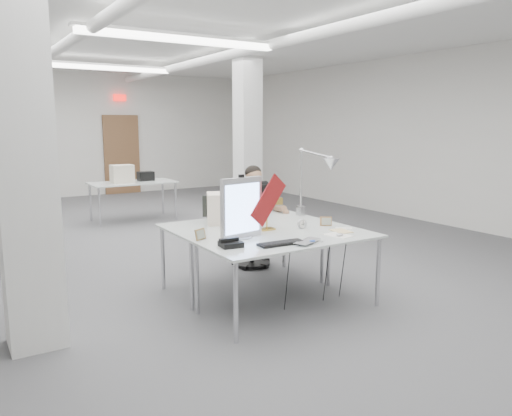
{
  "coord_description": "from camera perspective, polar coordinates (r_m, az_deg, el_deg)",
  "views": [
    {
      "loc": [
        -2.83,
        -6.42,
        1.87
      ],
      "look_at": [
        -0.09,
        -2.0,
        0.99
      ],
      "focal_mm": 35.0,
      "sensor_mm": 36.0,
      "label": 1
    }
  ],
  "objects": [
    {
      "name": "mouse",
      "position": [
        5.06,
        9.56,
        -3.04
      ],
      "size": [
        0.09,
        0.06,
        0.03
      ],
      "primitive_type": "ellipsoid",
      "rotation": [
        0.0,
        0.0,
        0.1
      ],
      "color": "#AEAFB3",
      "rests_on": "desk_main"
    },
    {
      "name": "keyboard",
      "position": [
        4.67,
        2.92,
        -4.06
      ],
      "size": [
        0.46,
        0.18,
        0.02
      ],
      "primitive_type": "cube",
      "rotation": [
        0.0,
        0.0,
        -0.06
      ],
      "color": "black",
      "rests_on": "desk_main"
    },
    {
      "name": "bg_desk_b",
      "position": [
        11.72,
        -26.66,
        3.07
      ],
      "size": [
        1.6,
        0.8,
        0.02
      ],
      "primitive_type": "cube",
      "color": "silver",
      "rests_on": "room_shell"
    },
    {
      "name": "paper_stack_a",
      "position": [
        5.1,
        9.37,
        -3.1
      ],
      "size": [
        0.22,
        0.29,
        0.01
      ],
      "primitive_type": "cube",
      "rotation": [
        0.0,
        0.0,
        0.15
      ],
      "color": "silver",
      "rests_on": "desk_main"
    },
    {
      "name": "room_shell",
      "position": [
        7.16,
        -8.28,
        8.11
      ],
      "size": [
        10.04,
        14.04,
        3.24
      ],
      "color": "#4D4D50",
      "rests_on": "ground"
    },
    {
      "name": "beige_monitor",
      "position": [
        5.64,
        -3.73,
        -0.02
      ],
      "size": [
        0.47,
        0.46,
        0.34
      ],
      "primitive_type": "cube",
      "rotation": [
        0.0,
        0.0,
        -0.43
      ],
      "color": "beige",
      "rests_on": "desk_second"
    },
    {
      "name": "monitor",
      "position": [
        4.87,
        -1.67,
        -0.01
      ],
      "size": [
        0.49,
        0.13,
        0.6
      ],
      "primitive_type": "cube",
      "rotation": [
        0.0,
        0.0,
        0.16
      ],
      "color": "silver",
      "rests_on": "desk_main"
    },
    {
      "name": "picture_frame_left",
      "position": [
        4.88,
        -6.39,
        -3.0
      ],
      "size": [
        0.14,
        0.09,
        0.11
      ],
      "primitive_type": "cube",
      "rotation": [
        -0.21,
        0.0,
        0.44
      ],
      "color": "#9E7944",
      "rests_on": "desk_main"
    },
    {
      "name": "bg_desk_a",
      "position": [
        9.96,
        -13.91,
        2.83
      ],
      "size": [
        1.6,
        0.8,
        0.02
      ],
      "primitive_type": "cube",
      "color": "silver",
      "rests_on": "room_shell"
    },
    {
      "name": "bankers_lamp",
      "position": [
        5.27,
        1.25,
        -0.75
      ],
      "size": [
        0.31,
        0.18,
        0.33
      ],
      "primitive_type": null,
      "rotation": [
        0.0,
        0.0,
        -0.23
      ],
      "color": "gold",
      "rests_on": "desk_main"
    },
    {
      "name": "seated_person",
      "position": [
        6.46,
        -0.26,
        0.99
      ],
      "size": [
        0.55,
        0.68,
        0.98
      ],
      "primitive_type": null,
      "rotation": [
        0.0,
        0.0,
        0.05
      ],
      "color": "black",
      "rests_on": "office_chair"
    },
    {
      "name": "pennant",
      "position": [
        4.98,
        1.43,
        0.91
      ],
      "size": [
        0.48,
        0.1,
        0.52
      ],
      "primitive_type": "cube",
      "rotation": [
        0.0,
        -0.87,
        0.19
      ],
      "color": "maroon",
      "rests_on": "monitor"
    },
    {
      "name": "paper_stack_c",
      "position": [
        5.44,
        9.99,
        -2.32
      ],
      "size": [
        0.22,
        0.21,
        0.01
      ],
      "primitive_type": "cube",
      "rotation": [
        0.0,
        0.0,
        -0.66
      ],
      "color": "silver",
      "rests_on": "desk_main"
    },
    {
      "name": "desk_clock",
      "position": [
        5.38,
        5.29,
        -1.84
      ],
      "size": [
        0.11,
        0.05,
        0.1
      ],
      "primitive_type": "cylinder",
      "rotation": [
        1.57,
        0.0,
        -0.17
      ],
      "color": "#ABAAAF",
      "rests_on": "desk_main"
    },
    {
      "name": "office_chair",
      "position": [
        6.57,
        -0.49,
        -2.13
      ],
      "size": [
        0.55,
        0.55,
        1.07
      ],
      "primitive_type": null,
      "rotation": [
        0.0,
        0.0,
        0.05
      ],
      "color": "black",
      "rests_on": "room_shell"
    },
    {
      "name": "paper_stack_b",
      "position": [
        5.31,
        9.69,
        -2.61
      ],
      "size": [
        0.19,
        0.24,
        0.01
      ],
      "primitive_type": "cube",
      "rotation": [
        0.0,
        0.0,
        -0.12
      ],
      "color": "#D9BC81",
      "rests_on": "desk_main"
    },
    {
      "name": "desk_second",
      "position": [
        5.71,
        -1.38,
        -1.78
      ],
      "size": [
        1.8,
        0.9,
        0.02
      ],
      "primitive_type": "cube",
      "color": "silver",
      "rests_on": "room_shell"
    },
    {
      "name": "desk_main",
      "position": [
        4.97,
        3.9,
        -3.52
      ],
      "size": [
        1.8,
        0.9,
        0.02
      ],
      "primitive_type": "cube",
      "color": "silver",
      "rests_on": "room_shell"
    },
    {
      "name": "picture_frame_right",
      "position": [
        5.56,
        7.98,
        -1.51
      ],
      "size": [
        0.13,
        0.1,
        0.1
      ],
      "primitive_type": "cube",
      "rotation": [
        -0.21,
        0.0,
        -0.61
      ],
      "color": "#9B6C42",
      "rests_on": "desk_main"
    },
    {
      "name": "desk_phone",
      "position": [
        4.58,
        -2.89,
        -4.15
      ],
      "size": [
        0.22,
        0.2,
        0.05
      ],
      "primitive_type": "cube",
      "rotation": [
        0.0,
        0.0,
        -0.12
      ],
      "color": "black",
      "rests_on": "desk_main"
    },
    {
      "name": "laptop",
      "position": [
        4.72,
        6.46,
        -3.95
      ],
      "size": [
        0.39,
        0.34,
        0.03
      ],
      "primitive_type": "imported",
      "rotation": [
        0.0,
        0.0,
        0.45
      ],
      "color": "#B9B9BE",
      "rests_on": "desk_main"
    },
    {
      "name": "architect_lamp",
      "position": [
        5.9,
        6.64,
        2.58
      ],
      "size": [
        0.41,
        0.66,
        0.8
      ],
      "primitive_type": null,
      "rotation": [
        0.0,
        0.0,
        0.34
      ],
      "color": "silver",
      "rests_on": "desk_second"
    }
  ]
}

